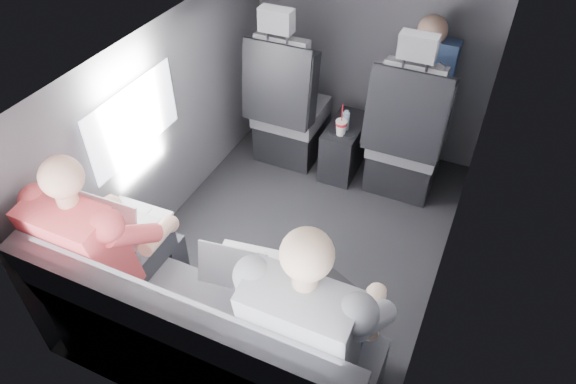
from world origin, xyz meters
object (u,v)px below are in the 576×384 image
at_px(center_console, 344,147).
at_px(passenger_rear_left, 107,247).
at_px(passenger_rear_right, 313,324).
at_px(rear_bench, 209,345).
at_px(laptop_silver, 243,265).
at_px(laptop_white, 124,220).
at_px(passenger_front_right, 423,81).
at_px(front_seat_right, 405,142).
at_px(front_seat_left, 288,113).
at_px(laptop_black, 335,304).
at_px(water_bottle, 346,121).
at_px(soda_cup, 341,127).

height_order(center_console, passenger_rear_left, passenger_rear_left).
height_order(passenger_rear_left, passenger_rear_right, passenger_rear_right).
bearing_deg(rear_bench, center_console, 90.00).
distance_m(laptop_silver, passenger_rear_left, 0.68).
bearing_deg(laptop_white, center_console, 68.69).
bearing_deg(passenger_rear_left, center_console, 72.08).
bearing_deg(passenger_rear_left, passenger_front_right, 63.15).
relative_size(front_seat_right, center_console, 2.64).
bearing_deg(front_seat_left, rear_bench, -76.69).
height_order(laptop_silver, laptop_black, laptop_black).
xyz_separation_m(front_seat_right, passenger_rear_left, (-1.05, -1.81, 0.24)).
height_order(center_console, passenger_rear_right, passenger_rear_right).
bearing_deg(water_bottle, passenger_rear_right, -74.93).
relative_size(front_seat_right, passenger_rear_left, 1.01).
bearing_deg(laptop_silver, front_seat_right, 76.35).
height_order(front_seat_left, soda_cup, front_seat_left).
bearing_deg(front_seat_right, water_bottle, -178.00).
bearing_deg(center_console, soda_cup, -88.77).
bearing_deg(laptop_black, laptop_white, 178.11).
distance_m(front_seat_right, laptop_silver, 1.69).
height_order(laptop_white, passenger_rear_left, passenger_rear_left).
bearing_deg(laptop_white, passenger_rear_right, -9.50).
relative_size(laptop_white, passenger_rear_left, 0.28).
distance_m(front_seat_left, passenger_front_right, 1.00).
bearing_deg(soda_cup, passenger_front_right, 38.27).
height_order(center_console, water_bottle, water_bottle).
bearing_deg(laptop_silver, laptop_white, 179.22).
distance_m(rear_bench, water_bottle, 1.89).
relative_size(laptop_white, laptop_silver, 0.99).
bearing_deg(water_bottle, rear_bench, -90.27).
xyz_separation_m(front_seat_right, passenger_front_right, (-0.00, 0.26, 0.35)).
distance_m(front_seat_left, passenger_rear_left, 1.83).
bearing_deg(passenger_rear_left, laptop_white, 104.52).
distance_m(soda_cup, laptop_white, 1.67).
bearing_deg(laptop_white, passenger_front_right, 59.72).
distance_m(front_seat_left, laptop_silver, 1.72).
relative_size(front_seat_left, soda_cup, 5.09).
bearing_deg(soda_cup, laptop_silver, -88.06).
height_order(front_seat_left, passenger_front_right, front_seat_left).
relative_size(water_bottle, passenger_rear_left, 0.12).
relative_size(water_bottle, laptop_black, 0.36).
bearing_deg(front_seat_left, passenger_rear_left, -94.66).
xyz_separation_m(laptop_silver, passenger_rear_right, (0.44, -0.18, 0.02)).
height_order(soda_cup, passenger_rear_right, passenger_rear_right).
bearing_deg(center_console, laptop_black, -72.60).
bearing_deg(center_console, passenger_front_right, 25.93).
bearing_deg(center_console, front_seat_right, -5.07).
distance_m(laptop_black, passenger_front_right, 1.92).
distance_m(rear_bench, passenger_rear_left, 0.69).
bearing_deg(passenger_front_right, front_seat_left, -163.98).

